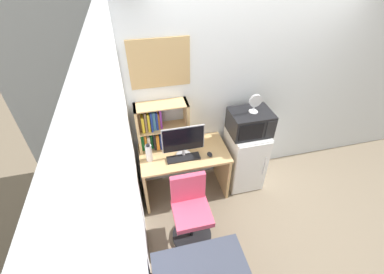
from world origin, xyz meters
TOP-DOWN VIEW (x-y plane):
  - wall_back at (0.40, 0.02)m, footprint 6.40×0.04m
  - wall_left at (-1.62, -1.60)m, footprint 0.04×4.40m
  - desk at (-0.99, -0.31)m, footprint 1.12×0.62m
  - hutch_bookshelf at (-1.30, -0.11)m, footprint 0.64×0.24m
  - monitor at (-1.01, -0.37)m, footprint 0.52×0.19m
  - keyboard at (-1.02, -0.43)m, footprint 0.41×0.13m
  - computer_mouse at (-0.69, -0.44)m, footprint 0.06×0.09m
  - water_bottle at (-1.42, -0.35)m, footprint 0.08×0.08m
  - mini_fridge at (-0.13, -0.30)m, footprint 0.47×0.54m
  - microwave at (-0.13, -0.30)m, footprint 0.52×0.40m
  - desk_fan at (-0.11, -0.30)m, footprint 0.16×0.11m
  - desk_chair at (-1.06, -0.98)m, footprint 0.47×0.47m
  - wall_corkboard at (-1.18, -0.01)m, footprint 0.67×0.02m

SIDE VIEW (x-z plane):
  - desk_chair at x=-1.06m, z-range -0.04..0.84m
  - mini_fridge at x=-0.13m, z-range 0.00..0.89m
  - desk at x=-0.99m, z-range 0.14..0.87m
  - keyboard at x=-1.02m, z-range 0.74..0.76m
  - computer_mouse at x=-0.69m, z-range 0.74..0.76m
  - water_bottle at x=-1.42m, z-range 0.73..0.97m
  - monitor at x=-1.01m, z-range 0.76..1.19m
  - microwave at x=-0.13m, z-range 0.89..1.19m
  - hutch_bookshelf at x=-1.30m, z-range 0.74..1.36m
  - wall_back at x=0.40m, z-range 0.00..2.60m
  - wall_left at x=-1.62m, z-range 0.00..2.60m
  - desk_fan at x=-0.11m, z-range 1.21..1.45m
  - wall_corkboard at x=-1.18m, z-range 1.53..2.08m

